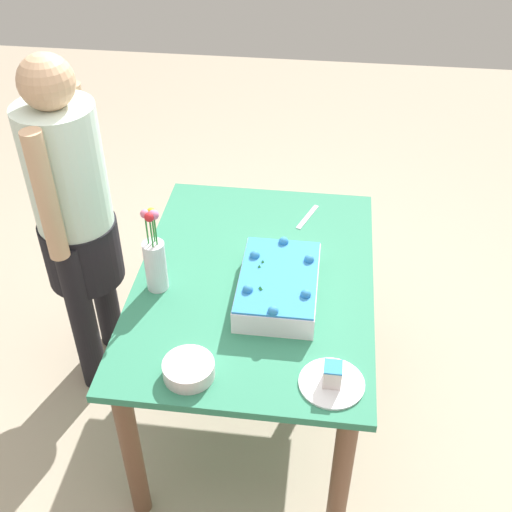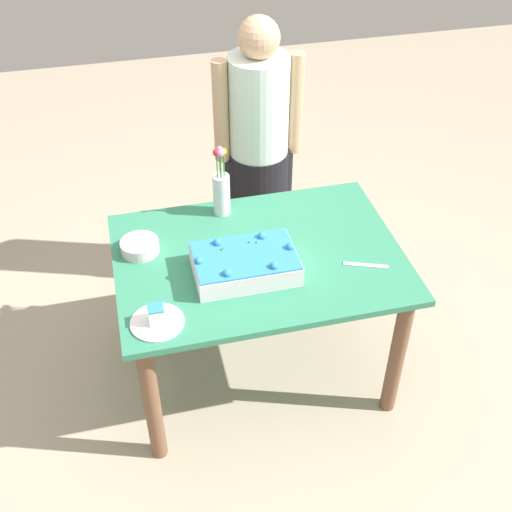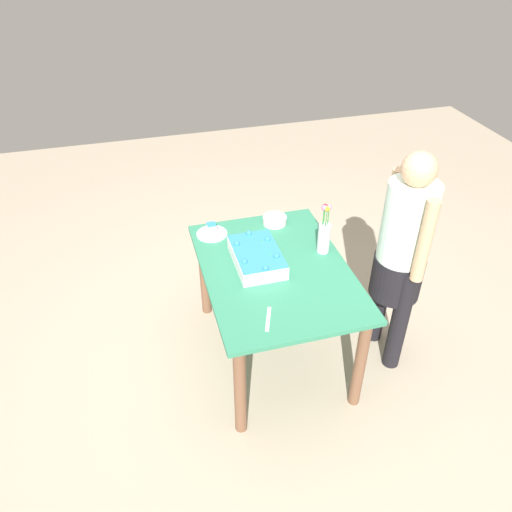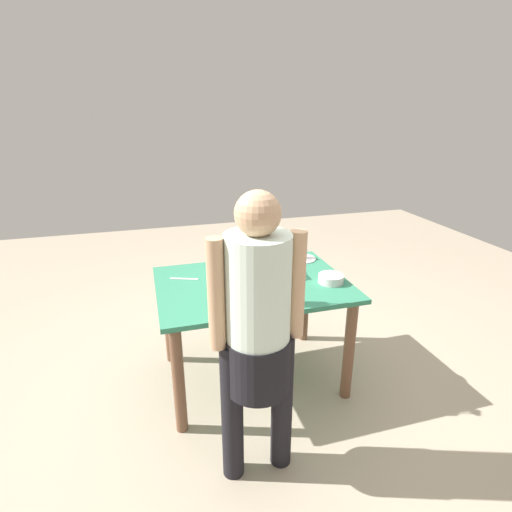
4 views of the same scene
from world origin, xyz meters
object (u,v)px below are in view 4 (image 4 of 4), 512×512
object	(u,v)px
sheet_cake	(260,268)
serving_plate_with_slice	(302,256)
fruit_bowl	(331,279)
flower_vase	(284,284)
cake_knife	(184,279)
person_standing	(258,327)

from	to	relation	value
sheet_cake	serving_plate_with_slice	world-z (taller)	sheet_cake
sheet_cake	fruit_bowl	bearing A→B (deg)	-30.58
flower_vase	cake_knife	bearing A→B (deg)	134.76
cake_knife	person_standing	xyz separation A→B (m)	(0.24, -0.91, 0.12)
cake_knife	fruit_bowl	size ratio (longest dim) A/B	1.15
person_standing	flower_vase	bearing A→B (deg)	-34.27
fruit_bowl	person_standing	xyz separation A→B (m)	(-0.67, -0.60, 0.09)
sheet_cake	flower_vase	distance (m)	0.45
flower_vase	person_standing	size ratio (longest dim) A/B	0.23
serving_plate_with_slice	cake_knife	world-z (taller)	serving_plate_with_slice
serving_plate_with_slice	sheet_cake	bearing A→B (deg)	-152.14
serving_plate_with_slice	person_standing	bearing A→B (deg)	-121.93
fruit_bowl	person_standing	size ratio (longest dim) A/B	0.11
sheet_cake	person_standing	world-z (taller)	person_standing
sheet_cake	cake_knife	xyz separation A→B (m)	(-0.50, 0.08, -0.05)
person_standing	fruit_bowl	bearing A→B (deg)	-48.32
flower_vase	fruit_bowl	world-z (taller)	flower_vase
sheet_cake	fruit_bowl	world-z (taller)	sheet_cake
flower_vase	fruit_bowl	size ratio (longest dim) A/B	2.08
sheet_cake	person_standing	xyz separation A→B (m)	(-0.26, -0.84, 0.07)
person_standing	serving_plate_with_slice	bearing A→B (deg)	-31.93
serving_plate_with_slice	fruit_bowl	bearing A→B (deg)	-87.53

